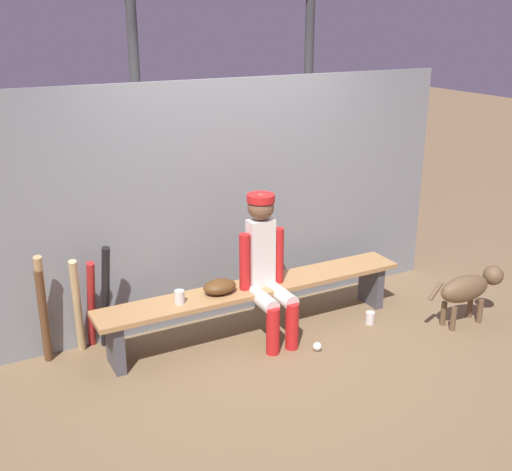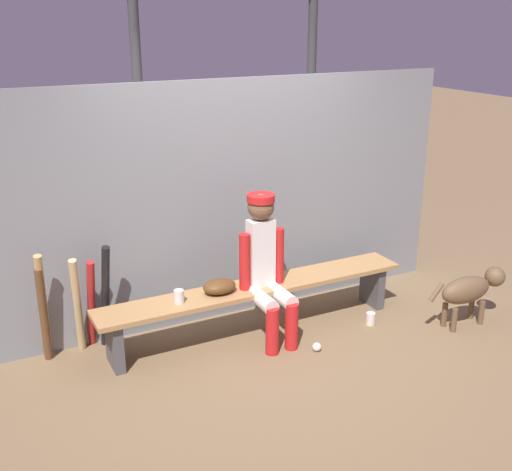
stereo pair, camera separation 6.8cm
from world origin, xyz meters
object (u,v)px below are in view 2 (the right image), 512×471
object	(u,v)px
baseball	(317,347)
cup_on_bench	(179,297)
bat_wood_tan	(43,306)
dog	(471,289)
player_seated	(266,264)
dugout_bench	(256,295)
bat_aluminum_red	(91,304)
bat_aluminum_black	(105,297)
cup_on_ground	(371,319)
baseball_glove	(219,286)
bat_wood_natural	(77,306)
bat_wood_dark	(44,315)

from	to	relation	value
baseball	cup_on_bench	world-z (taller)	cup_on_bench
bat_wood_tan	dog	world-z (taller)	bat_wood_tan
dog	player_seated	bearing A→B (deg)	160.44
baseball	dog	bearing A→B (deg)	-7.66
dugout_bench	bat_aluminum_red	world-z (taller)	bat_aluminum_red
dugout_bench	bat_aluminum_black	world-z (taller)	bat_aluminum_black
bat_aluminum_black	cup_on_bench	distance (m)	0.61
dugout_bench	cup_on_ground	world-z (taller)	dugout_bench
bat_aluminum_red	baseball	xyz separation A→B (m)	(1.61, -0.88, -0.37)
player_seated	dog	bearing A→B (deg)	-19.56
bat_aluminum_black	cup_on_ground	world-z (taller)	bat_aluminum_black
cup_on_ground	dog	distance (m)	0.91
dog	baseball_glove	bearing A→B (deg)	161.23
cup_on_ground	cup_on_bench	distance (m)	1.76
baseball	cup_on_bench	size ratio (longest dim) A/B	0.67
dugout_bench	cup_on_ground	xyz separation A→B (m)	(0.98, -0.33, -0.30)
bat_aluminum_black	bat_wood_natural	size ratio (longest dim) A/B	1.07
bat_aluminum_black	dugout_bench	bearing A→B (deg)	-14.22
baseball	cup_on_ground	distance (m)	0.70
baseball_glove	baseball	world-z (taller)	baseball_glove
baseball_glove	bat_wood_dark	world-z (taller)	bat_wood_dark
dugout_bench	player_seated	bearing A→B (deg)	-67.07
player_seated	bat_wood_natural	xyz separation A→B (m)	(-1.47, 0.42, -0.23)
bat_wood_dark	dog	distance (m)	3.60
bat_wood_tan	baseball	bearing A→B (deg)	-24.24
bat_wood_tan	bat_aluminum_black	bearing A→B (deg)	-8.30
baseball_glove	cup_on_ground	bearing A→B (deg)	-14.15
dugout_bench	dog	size ratio (longest dim) A/B	3.28
cup_on_ground	cup_on_bench	world-z (taller)	cup_on_bench
player_seated	bat_aluminum_red	xyz separation A→B (m)	(-1.36, 0.47, -0.26)
player_seated	bat_wood_natural	bearing A→B (deg)	164.18
bat_wood_dark	bat_aluminum_red	bearing A→B (deg)	5.84
bat_wood_natural	dog	world-z (taller)	bat_wood_natural
bat_wood_tan	cup_on_bench	world-z (taller)	bat_wood_tan
baseball_glove	bat_wood_natural	world-z (taller)	bat_wood_natural
baseball_glove	bat_wood_tan	size ratio (longest dim) A/B	0.30
bat_wood_natural	cup_on_bench	distance (m)	0.81
bat_wood_dark	cup_on_bench	xyz separation A→B (m)	(0.99, -0.35, 0.09)
bat_wood_natural	baseball	xyz separation A→B (m)	(1.73, -0.83, -0.40)
baseball_glove	cup_on_bench	distance (m)	0.36
dugout_bench	bat_aluminum_red	bearing A→B (deg)	164.55
bat_aluminum_black	cup_on_bench	world-z (taller)	bat_aluminum_black
baseball_glove	bat_wood_dark	size ratio (longest dim) A/B	0.35
player_seated	bat_aluminum_red	distance (m)	1.46
dog	baseball	bearing A→B (deg)	172.34
bat_aluminum_red	cup_on_ground	xyz separation A→B (m)	(2.29, -0.69, -0.35)
bat_aluminum_black	baseball_glove	bearing A→B (deg)	-19.40
dugout_bench	cup_on_ground	size ratio (longest dim) A/B	25.18
dugout_bench	bat_wood_dark	bearing A→B (deg)	169.16
player_seated	bat_aluminum_red	size ratio (longest dim) A/B	1.52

